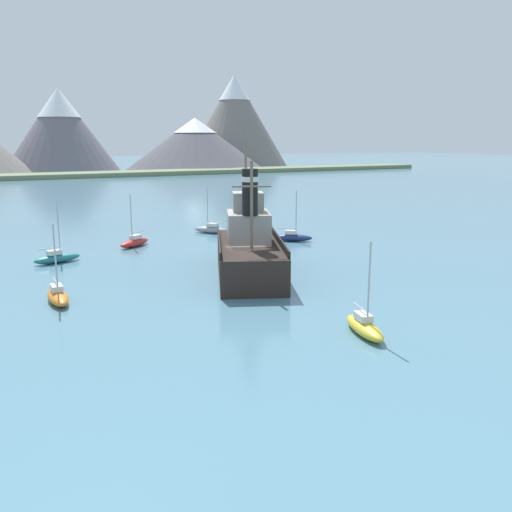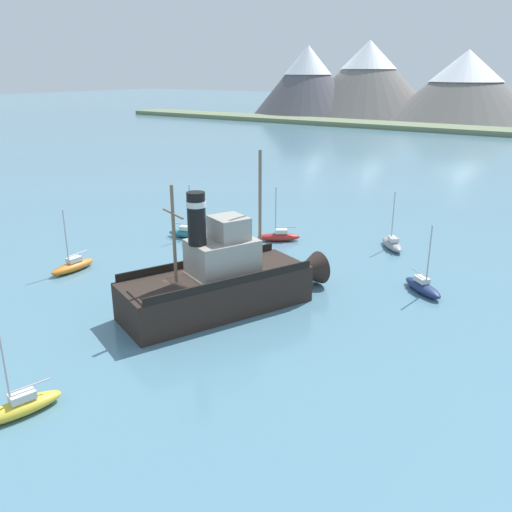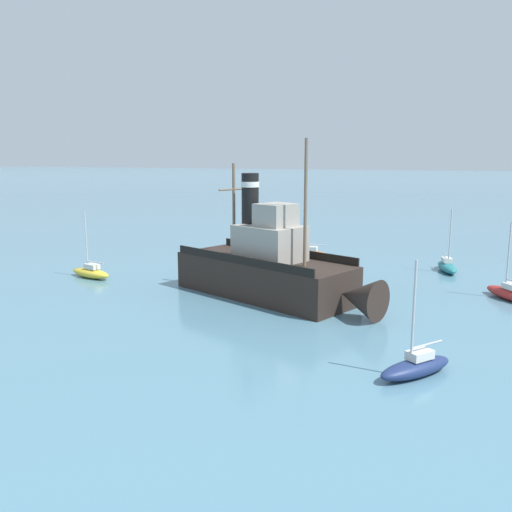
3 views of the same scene
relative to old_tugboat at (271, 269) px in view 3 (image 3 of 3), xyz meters
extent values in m
plane|color=teal|center=(-1.10, -1.92, -1.83)|extent=(600.00, 600.00, 0.00)
cube|color=#2D231E|center=(-0.24, -0.57, -0.63)|extent=(8.72, 12.77, 2.40)
cone|color=#2D231E|center=(2.56, 6.07, -0.63)|extent=(3.10, 3.13, 2.35)
cube|color=#9E998E|center=(-0.04, -0.11, 1.67)|extent=(4.32, 4.85, 2.20)
cube|color=#9E998E|center=(0.15, 0.35, 3.47)|extent=(2.81, 2.70, 1.40)
cylinder|color=black|center=(-0.71, -1.67, 4.37)|extent=(1.10, 1.10, 3.20)
cylinder|color=silver|center=(-0.71, -1.67, 5.27)|extent=(1.16, 1.16, 0.35)
cylinder|color=#75604C|center=(1.05, 2.47, 4.32)|extent=(0.20, 0.20, 7.50)
cylinder|color=#75604C|center=(-1.29, -3.05, 3.57)|extent=(0.20, 0.20, 6.00)
cylinder|color=#75604C|center=(-1.29, -3.05, 4.89)|extent=(2.44, 1.12, 0.12)
cube|color=black|center=(-2.23, 0.27, 0.82)|extent=(4.55, 10.55, 0.50)
cube|color=black|center=(1.75, -1.41, 0.82)|extent=(4.55, 10.55, 0.50)
ellipsoid|color=#B22823|center=(-4.73, 14.16, -1.48)|extent=(3.72, 3.13, 0.70)
cube|color=silver|center=(-4.57, 14.28, -0.95)|extent=(1.27, 1.17, 0.36)
cylinder|color=#B7B7BC|center=(-4.97, 13.98, 0.97)|extent=(0.10, 0.10, 4.20)
ellipsoid|color=#23757A|center=(-12.09, 10.33, -1.48)|extent=(3.96, 2.06, 0.70)
cube|color=silver|center=(-12.29, 10.28, -0.95)|extent=(1.23, 0.91, 0.36)
cylinder|color=#B7B7BC|center=(-11.80, 10.41, 0.97)|extent=(0.10, 0.10, 4.20)
cylinder|color=#B7B7BC|center=(-12.67, 10.18, -0.58)|extent=(1.76, 0.55, 0.08)
ellipsoid|color=orange|center=(-13.64, -1.19, -1.48)|extent=(1.14, 3.81, 0.70)
cube|color=silver|center=(-13.65, -0.99, -0.95)|extent=(0.65, 1.11, 0.36)
cylinder|color=#B7B7BC|center=(-13.64, -1.49, 0.97)|extent=(0.10, 0.10, 4.20)
cylinder|color=#B7B7BC|center=(-13.65, -0.59, -0.58)|extent=(0.10, 1.80, 0.08)
ellipsoid|color=navy|center=(9.75, 9.64, -1.48)|extent=(3.67, 3.21, 0.70)
cube|color=silver|center=(9.59, 9.76, -0.95)|extent=(1.26, 1.18, 0.36)
cylinder|color=#B7B7BC|center=(9.99, 9.45, 0.97)|extent=(0.10, 0.10, 4.20)
cylinder|color=#B7B7BC|center=(9.28, 10.01, -0.58)|extent=(1.47, 1.17, 0.08)
ellipsoid|color=gold|center=(-0.59, -14.28, -1.48)|extent=(2.01, 3.95, 0.70)
cube|color=silver|center=(-0.54, -14.09, -0.95)|extent=(0.89, 1.22, 0.36)
cylinder|color=#B7B7BC|center=(-0.67, -14.57, 0.97)|extent=(0.10, 0.10, 4.20)
cylinder|color=#B7B7BC|center=(-0.44, -13.70, -0.58)|extent=(0.52, 1.76, 0.08)
camera|label=1|loc=(-17.64, -34.92, 7.91)|focal=38.00mm
camera|label=2|loc=(19.59, -25.32, 12.74)|focal=38.00mm
camera|label=3|loc=(31.66, 10.86, 7.11)|focal=38.00mm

